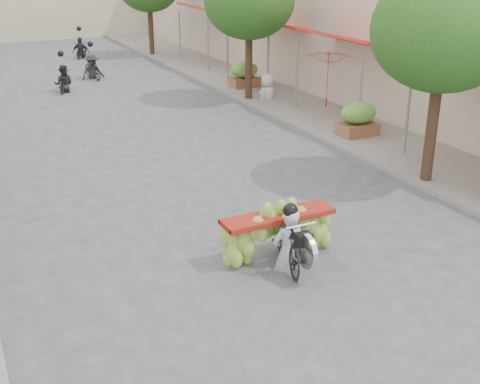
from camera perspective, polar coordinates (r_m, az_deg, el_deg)
name	(u,v)px	position (r m, az deg, el deg)	size (l,w,h in m)	color
ground	(338,316)	(10.08, 9.31, -11.52)	(120.00, 120.00, 0.00)	#535358
sidewalk_right	(272,91)	(25.47, 3.05, 9.56)	(4.00, 60.00, 0.12)	gray
shophouse_row_right	(389,15)	(26.98, 13.98, 16.00)	(9.77, 40.00, 6.00)	beige
street_tree_near	(444,31)	(15.10, 18.76, 14.27)	(3.40, 3.40, 5.25)	#3A2719
street_tree_mid	(249,0)	(23.31, 0.87, 17.70)	(3.40, 3.40, 5.25)	#3A2719
produce_crate_mid	(358,116)	(19.17, 11.14, 7.05)	(1.20, 0.88, 1.16)	brown
produce_crate_far	(244,73)	(25.84, 0.41, 11.25)	(1.20, 0.88, 1.16)	brown
banana_motorbike	(284,228)	(11.18, 4.23, -3.47)	(2.22, 1.92, 2.20)	black
market_umbrella	(330,50)	(20.07, 8.56, 13.20)	(2.49, 2.49, 1.87)	#B31728
pedestrian	(268,74)	(23.74, 2.65, 11.16)	(1.09, 0.94, 1.90)	silver
bg_motorbike_a	(63,74)	(26.40, -16.46, 10.70)	(1.09, 1.65, 1.95)	black
bg_motorbike_b	(92,61)	(28.80, -13.88, 12.00)	(1.14, 1.79, 1.95)	black
bg_motorbike_c	(80,43)	(34.79, -14.91, 13.51)	(1.21, 1.55, 1.95)	black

